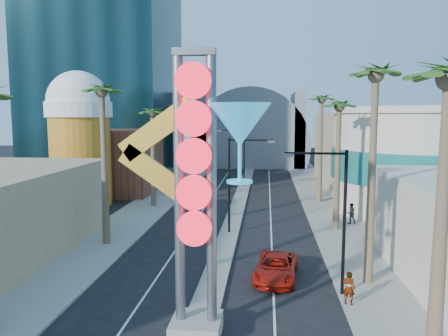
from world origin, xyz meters
TOP-DOWN VIEW (x-y plane):
  - sidewalk_west at (-9.50, 35.00)m, footprint 5.00×100.00m
  - sidewalk_east at (9.50, 35.00)m, footprint 5.00×100.00m
  - median at (0.00, 38.00)m, footprint 1.60×84.00m
  - hotel_tower at (-22.00, 52.00)m, footprint 20.00×20.00m
  - brick_filler_west at (-16.00, 38.00)m, footprint 10.00×10.00m
  - filler_east at (16.00, 48.00)m, footprint 10.00×20.00m
  - beer_mug at (-17.00, 30.00)m, footprint 7.00×7.00m
  - turquoise_building at (18.00, 30.00)m, footprint 16.60×16.60m
  - canopy at (0.00, 72.00)m, footprint 22.00×16.00m
  - neon_sign at (0.82, 2.96)m, footprint 6.53×2.60m
  - streetlight_0 at (0.55, 20.00)m, footprint 3.79×0.25m
  - streetlight_1 at (-0.55, 44.00)m, footprint 3.79×0.25m
  - streetlight_2 at (6.72, 8.00)m, footprint 3.45×0.25m
  - palm_1 at (-9.00, 16.00)m, footprint 2.40×2.40m
  - palm_2 at (-9.00, 30.00)m, footprint 2.40×2.40m
  - palm_3 at (-9.00, 42.00)m, footprint 2.40×2.40m
  - palm_5 at (9.00, 10.00)m, footprint 2.40×2.40m
  - palm_6 at (9.00, 22.00)m, footprint 2.40×2.40m
  - palm_7 at (9.00, 34.00)m, footprint 2.40×2.40m
  - red_pickup at (3.68, 10.20)m, footprint 2.96×5.41m
  - pedestrian_a at (7.30, 6.70)m, footprint 0.74×0.62m
  - pedestrian_b at (10.61, 23.97)m, footprint 1.01×0.85m

SIDE VIEW (x-z plane):
  - sidewalk_west at x=-9.50m, z-range 0.00..0.15m
  - sidewalk_east at x=9.50m, z-range 0.00..0.15m
  - median at x=0.00m, z-range 0.00..0.15m
  - red_pickup at x=3.68m, z-range 0.00..1.44m
  - pedestrian_a at x=7.30m, z-range 0.15..1.88m
  - pedestrian_b at x=10.61m, z-range 0.15..2.01m
  - brick_filler_west at x=-16.00m, z-range 0.00..8.00m
  - canopy at x=0.00m, z-range -6.69..15.31m
  - streetlight_2 at x=6.72m, z-range 0.83..8.83m
  - streetlight_0 at x=0.55m, z-range 0.88..8.88m
  - streetlight_1 at x=-0.55m, z-range 0.88..8.88m
  - filler_east at x=16.00m, z-range 0.00..10.00m
  - turquoise_building at x=18.00m, z-range -0.05..10.55m
  - neon_sign at x=0.82m, z-range 1.03..13.58m
  - beer_mug at x=-17.00m, z-range 0.59..15.09m
  - palm_2 at x=-9.00m, z-range 3.88..15.08m
  - palm_3 at x=-9.00m, z-range 3.88..15.08m
  - palm_6 at x=9.00m, z-range 4.08..15.78m
  - palm_1 at x=-9.00m, z-range 4.47..17.17m
  - palm_7 at x=9.00m, z-range 4.47..17.17m
  - palm_5 at x=9.00m, z-range 4.67..17.87m
  - hotel_tower at x=-22.00m, z-range 0.00..50.00m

